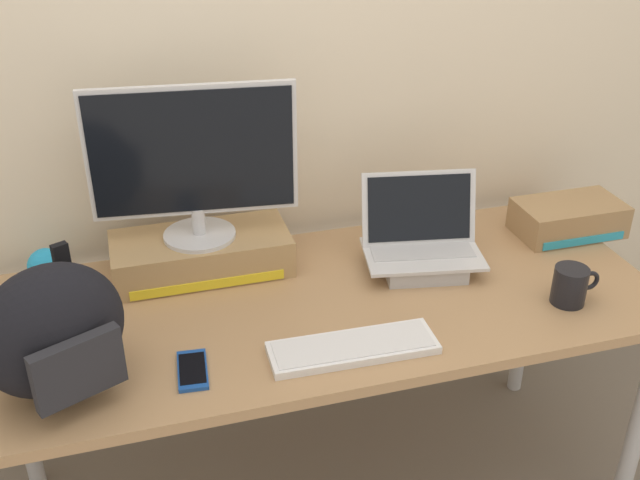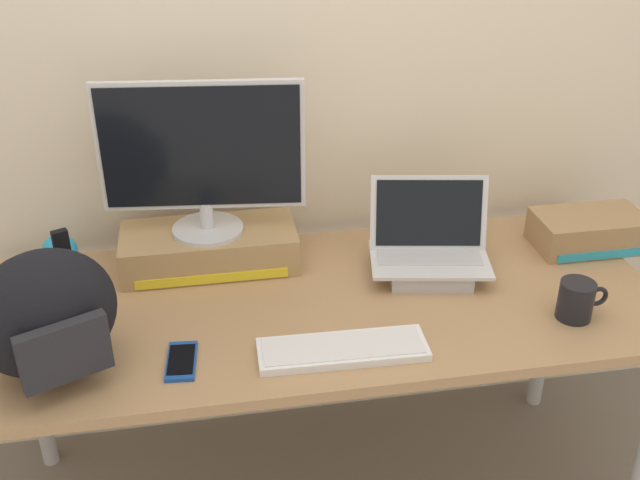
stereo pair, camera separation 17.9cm
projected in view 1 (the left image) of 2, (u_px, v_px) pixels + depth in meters
The scene contains 11 objects.
back_wall at pixel (273, 44), 2.12m from camera, with size 7.00×0.10×2.60m, color beige.
desk at pixel (320, 321), 2.03m from camera, with size 1.81×0.74×0.74m.
toner_box_yellow at pixel (201, 254), 2.10m from camera, with size 0.49×0.23×0.11m.
desktop_monitor at pixel (193, 162), 1.97m from camera, with size 0.55×0.20×0.43m.
open_laptop at pixel (421, 250), 2.13m from camera, with size 0.36×0.27×0.26m.
external_keyboard at pixel (353, 347), 1.80m from camera, with size 0.41×0.14×0.02m.
messenger_backpack at pixel (53, 331), 1.61m from camera, with size 0.38×0.32×0.31m.
coffee_mug at pixel (571, 285), 1.96m from camera, with size 0.13×0.09×0.10m.
cell_phone at pixel (192, 370), 1.73m from camera, with size 0.08×0.15×0.01m.
plush_toy at pixel (46, 266), 2.05m from camera, with size 0.10×0.10×0.10m.
toner_box_cyan at pixel (568, 218), 2.31m from camera, with size 0.32×0.18×0.10m.
Camera 1 is at (-0.47, -1.61, 1.84)m, focal length 42.39 mm.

